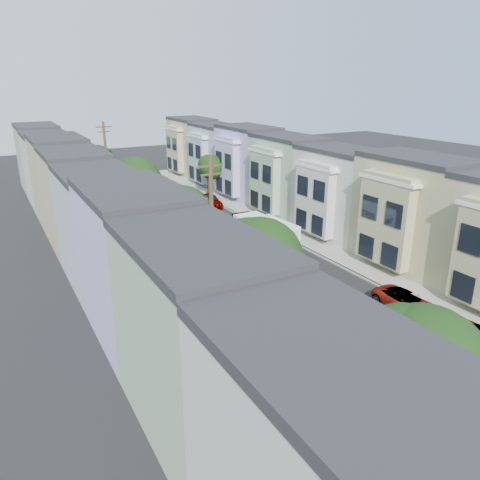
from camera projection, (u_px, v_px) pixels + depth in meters
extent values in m
plane|color=black|center=(310.00, 304.00, 31.63)|extent=(160.00, 160.00, 0.00)
cube|color=black|center=(214.00, 240.00, 44.04)|extent=(12.00, 70.00, 0.02)
cube|color=gray|center=(152.00, 250.00, 41.26)|extent=(0.30, 70.00, 0.15)
cube|color=gray|center=(268.00, 230.00, 46.77)|extent=(0.30, 70.00, 0.15)
cube|color=gray|center=(138.00, 252.00, 40.67)|extent=(2.60, 70.00, 0.15)
cube|color=gray|center=(279.00, 228.00, 47.36)|extent=(2.60, 70.00, 0.15)
cube|color=gold|center=(214.00, 240.00, 44.04)|extent=(0.12, 70.00, 0.01)
cube|color=beige|center=(93.00, 261.00, 38.96)|extent=(5.00, 70.00, 8.50)
cube|color=beige|center=(309.00, 223.00, 49.12)|extent=(5.00, 70.00, 8.50)
cylinder|color=black|center=(401.00, 458.00, 16.51)|extent=(0.44, 0.44, 3.51)
sphere|color=#15360F|center=(419.00, 374.00, 15.53)|extent=(4.70, 4.70, 4.70)
cylinder|color=black|center=(252.00, 324.00, 25.13)|extent=(0.44, 0.44, 3.82)
sphere|color=#15360F|center=(258.00, 262.00, 24.10)|extent=(4.70, 4.70, 4.70)
cylinder|color=black|center=(179.00, 263.00, 33.95)|extent=(0.44, 0.44, 3.41)
sphere|color=#15360F|center=(181.00, 219.00, 32.98)|extent=(4.70, 4.70, 4.70)
cylinder|color=black|center=(135.00, 222.00, 42.78)|extent=(0.44, 0.44, 3.92)
sphere|color=#15360F|center=(135.00, 183.00, 41.73)|extent=(4.70, 4.70, 4.70)
cylinder|color=black|center=(97.00, 192.00, 55.76)|extent=(0.44, 0.44, 3.11)
sphere|color=#15360F|center=(96.00, 165.00, 54.84)|extent=(4.70, 4.70, 4.70)
cylinder|color=black|center=(209.00, 187.00, 58.98)|extent=(0.44, 0.44, 2.81)
sphere|color=#15360F|center=(211.00, 167.00, 58.30)|extent=(3.10, 3.10, 3.10)
cylinder|color=#42301E|center=(212.00, 240.00, 28.77)|extent=(0.26, 0.26, 10.00)
cube|color=#42301E|center=(210.00, 166.00, 27.26)|extent=(1.60, 0.12, 0.12)
cylinder|color=#42301E|center=(108.00, 171.00, 50.28)|extent=(0.26, 0.26, 10.00)
cube|color=#42301E|center=(104.00, 127.00, 48.77)|extent=(1.60, 0.12, 0.12)
cube|color=white|center=(272.00, 236.00, 39.08)|extent=(2.47, 4.42, 2.41)
cube|color=white|center=(252.00, 227.00, 41.79)|extent=(2.47, 2.05, 2.22)
cube|color=black|center=(265.00, 248.00, 40.28)|extent=(2.27, 6.34, 0.25)
cube|color=#2D0A51|center=(283.00, 241.00, 36.99)|extent=(0.92, 0.04, 0.45)
cube|color=#198C1E|center=(291.00, 240.00, 37.36)|extent=(0.72, 0.04, 0.45)
cylinder|color=black|center=(268.00, 259.00, 38.05)|extent=(0.29, 0.92, 0.92)
cylinder|color=black|center=(290.00, 255.00, 39.06)|extent=(0.29, 0.92, 0.92)
cylinder|color=black|center=(243.00, 244.00, 41.47)|extent=(0.29, 0.92, 0.92)
cylinder|color=black|center=(264.00, 240.00, 42.48)|extent=(0.29, 0.92, 0.92)
imported|color=black|center=(223.00, 220.00, 47.49)|extent=(2.16, 4.69, 1.47)
imported|color=black|center=(331.00, 380.00, 22.43)|extent=(2.43, 5.04, 1.47)
imported|color=#969AAD|center=(234.00, 300.00, 30.67)|extent=(1.56, 3.87, 1.26)
imported|color=black|center=(179.00, 254.00, 38.63)|extent=(2.34, 4.84, 1.33)
imported|color=white|center=(405.00, 301.00, 30.61)|extent=(2.22, 4.50, 1.23)
imported|color=black|center=(248.00, 220.00, 47.84)|extent=(1.64, 4.08, 1.33)
imported|color=#091239|center=(210.00, 200.00, 55.17)|extent=(1.99, 4.76, 1.52)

